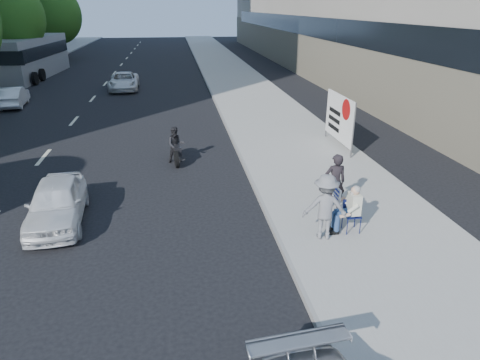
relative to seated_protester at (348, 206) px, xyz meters
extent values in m
plane|color=black|center=(-3.33, -0.04, -0.87)|extent=(160.00, 160.00, 0.00)
cube|color=gray|center=(0.67, 19.96, -0.80)|extent=(5.00, 120.00, 0.15)
cylinder|color=#382616|center=(-17.03, 29.96, 0.61)|extent=(0.30, 0.30, 2.97)
ellipsoid|color=#214F15|center=(-17.03, 29.96, 4.02)|extent=(4.80, 4.80, 5.52)
cylinder|color=#382616|center=(-17.03, 43.96, 0.44)|extent=(0.30, 0.30, 2.62)
ellipsoid|color=#214F15|center=(-17.03, 43.96, 3.91)|extent=(5.40, 5.40, 6.21)
cylinder|color=#131A54|center=(-0.07, -0.21, -0.50)|extent=(0.02, 0.02, 0.45)
cylinder|color=#131A54|center=(0.29, -0.21, -0.50)|extent=(0.02, 0.02, 0.45)
cylinder|color=#131A54|center=(-0.07, 0.15, -0.50)|extent=(0.02, 0.02, 0.45)
cylinder|color=#131A54|center=(0.29, 0.15, -0.50)|extent=(0.02, 0.02, 0.45)
cube|color=#131A54|center=(0.11, -0.03, -0.26)|extent=(0.40, 0.40, 0.03)
cube|color=#131A54|center=(0.11, 0.16, -0.07)|extent=(0.40, 0.02, 0.40)
cylinder|color=navy|center=(-0.11, -0.13, -0.17)|extent=(0.44, 0.17, 0.17)
cylinder|color=navy|center=(-0.33, -0.13, -0.40)|extent=(0.14, 0.14, 0.46)
cube|color=black|center=(-0.39, -0.13, -0.67)|extent=(0.26, 0.11, 0.10)
cylinder|color=navy|center=(-0.11, 0.07, -0.17)|extent=(0.44, 0.17, 0.17)
cylinder|color=navy|center=(-0.33, 0.07, -0.40)|extent=(0.14, 0.14, 0.46)
cube|color=black|center=(-0.39, 0.07, -0.67)|extent=(0.26, 0.11, 0.10)
cube|color=beige|center=(0.13, -0.03, 0.09)|extent=(0.26, 0.42, 0.56)
sphere|color=tan|center=(0.13, -0.03, 0.46)|extent=(0.23, 0.23, 0.23)
ellipsoid|color=gray|center=(0.15, -0.03, 0.49)|extent=(0.22, 0.24, 0.19)
ellipsoid|color=gray|center=(0.05, -0.03, 0.39)|extent=(0.10, 0.14, 0.13)
cylinder|color=beige|center=(0.01, -0.27, 0.06)|extent=(0.30, 0.10, 0.25)
cylinder|color=tan|center=(-0.19, -0.27, -0.12)|extent=(0.29, 0.09, 0.14)
cylinder|color=beige|center=(0.06, 0.23, 0.11)|extent=(0.26, 0.20, 0.32)
cylinder|color=tan|center=(-0.07, 0.37, 0.01)|extent=(0.30, 0.21, 0.18)
cube|color=white|center=(-0.14, 0.52, 0.14)|extent=(0.03, 0.55, 0.40)
imported|color=slate|center=(-0.73, -0.24, 0.15)|extent=(1.23, 0.85, 1.74)
imported|color=black|center=(0.10, 1.32, 0.14)|extent=(0.63, 0.42, 1.72)
cylinder|color=#4C4C4C|center=(2.42, 5.66, 0.38)|extent=(0.06, 0.06, 2.20)
cylinder|color=#4C4C4C|center=(2.42, 8.66, 0.38)|extent=(0.06, 0.06, 2.20)
cube|color=white|center=(2.40, 7.16, 0.53)|extent=(0.04, 3.00, 1.90)
cylinder|color=#A50C0C|center=(2.37, 6.46, 1.03)|extent=(0.01, 0.84, 0.84)
cube|color=black|center=(2.37, 7.66, 0.68)|extent=(0.01, 1.30, 0.18)
cube|color=black|center=(2.37, 7.66, 0.33)|extent=(0.01, 1.30, 0.18)
cube|color=black|center=(2.37, 7.66, -0.02)|extent=(0.01, 1.30, 0.18)
imported|color=white|center=(-7.81, 1.96, -0.26)|extent=(1.75, 3.70, 1.22)
imported|color=silver|center=(-14.17, 18.27, -0.28)|extent=(1.71, 3.75, 1.19)
imported|color=white|center=(-8.04, 23.04, -0.26)|extent=(2.21, 4.52, 1.24)
cylinder|color=black|center=(-4.43, 5.98, -0.55)|extent=(0.20, 0.65, 0.64)
cylinder|color=black|center=(-4.43, 7.38, -0.55)|extent=(0.20, 0.65, 0.64)
cube|color=black|center=(-4.43, 6.68, -0.32)|extent=(0.39, 1.22, 0.35)
imported|color=black|center=(-4.43, 6.58, -0.16)|extent=(0.75, 0.62, 1.42)
cube|color=gray|center=(-16.33, 30.57, 0.78)|extent=(3.21, 12.13, 3.30)
cube|color=black|center=(-17.60, 30.57, 1.33)|extent=(0.74, 11.48, 1.00)
cube|color=black|center=(-15.06, 30.57, 1.33)|extent=(0.74, 11.48, 1.00)
cube|color=black|center=(-16.33, 24.55, 1.33)|extent=(2.40, 0.20, 1.00)
cylinder|color=black|center=(-17.58, 26.07, -0.37)|extent=(0.31, 1.01, 1.00)
cylinder|color=black|center=(-15.08, 26.07, -0.37)|extent=(0.31, 1.01, 1.00)
cylinder|color=black|center=(-17.58, 28.07, -0.37)|extent=(0.31, 1.01, 1.00)
cylinder|color=black|center=(-15.08, 28.07, -0.37)|extent=(0.31, 1.01, 1.00)
cylinder|color=black|center=(-17.58, 34.07, -0.37)|extent=(0.31, 1.01, 1.00)
cylinder|color=black|center=(-15.08, 34.07, -0.37)|extent=(0.31, 1.01, 1.00)
cylinder|color=black|center=(-17.58, 35.57, -0.37)|extent=(0.31, 1.01, 1.00)
cylinder|color=black|center=(-15.08, 35.57, -0.37)|extent=(0.31, 1.01, 1.00)
camera|label=1|loc=(-4.31, -9.57, 4.88)|focal=32.00mm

